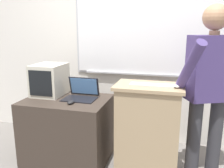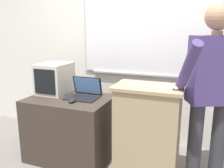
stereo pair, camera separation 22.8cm
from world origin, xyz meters
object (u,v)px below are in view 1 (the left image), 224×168
object	(u,v)px
person_presenter	(210,83)
wireless_keyboard	(152,85)
laptop	(82,92)
crt_monitor	(50,80)
side_desk	(68,129)
computer_mouse_by_laptop	(71,102)
computer_mouse_by_keyboard	(177,86)
lectern_podium	(148,130)

from	to	relation	value
person_presenter	wireless_keyboard	size ratio (longest dim) A/B	4.14
laptop	crt_monitor	xyz separation A→B (m)	(-0.39, 0.02, 0.11)
person_presenter	crt_monitor	distance (m)	1.67
side_desk	wireless_keyboard	size ratio (longest dim) A/B	2.24
person_presenter	computer_mouse_by_laptop	xyz separation A→B (m)	(-1.30, -0.20, -0.23)
person_presenter	laptop	world-z (taller)	person_presenter
person_presenter	crt_monitor	xyz separation A→B (m)	(-1.67, 0.05, -0.08)
computer_mouse_by_keyboard	wireless_keyboard	bearing A→B (deg)	-177.36
lectern_podium	person_presenter	xyz separation A→B (m)	(0.54, 0.11, 0.49)
laptop	computer_mouse_by_keyboard	size ratio (longest dim) A/B	3.45
laptop	crt_monitor	size ratio (longest dim) A/B	0.89
computer_mouse_by_laptop	person_presenter	bearing A→B (deg)	8.60
person_presenter	wireless_keyboard	xyz separation A→B (m)	(-0.51, -0.16, -0.02)
computer_mouse_by_keyboard	side_desk	bearing A→B (deg)	175.42
side_desk	crt_monitor	bearing A→B (deg)	156.44
lectern_podium	side_desk	xyz separation A→B (m)	(-0.88, 0.05, -0.11)
wireless_keyboard	computer_mouse_by_laptop	distance (m)	0.82
side_desk	laptop	bearing A→B (deg)	33.80
person_presenter	laptop	bearing A→B (deg)	154.25
side_desk	wireless_keyboard	bearing A→B (deg)	-6.34
lectern_podium	person_presenter	world-z (taller)	person_presenter
lectern_podium	wireless_keyboard	xyz separation A→B (m)	(0.03, -0.05, 0.47)
lectern_podium	computer_mouse_by_keyboard	bearing A→B (deg)	-9.39
crt_monitor	computer_mouse_by_keyboard	bearing A→B (deg)	-8.28
person_presenter	lectern_podium	bearing A→B (deg)	167.10
side_desk	crt_monitor	distance (m)	0.59
laptop	computer_mouse_by_laptop	size ratio (longest dim) A/B	3.45
lectern_podium	crt_monitor	size ratio (longest dim) A/B	2.38
laptop	crt_monitor	distance (m)	0.41
lectern_podium	wireless_keyboard	distance (m)	0.47
computer_mouse_by_laptop	computer_mouse_by_keyboard	xyz separation A→B (m)	(1.01, 0.05, 0.22)
lectern_podium	person_presenter	size ratio (longest dim) A/B	0.56
computer_mouse_by_laptop	wireless_keyboard	bearing A→B (deg)	2.86
lectern_podium	crt_monitor	bearing A→B (deg)	171.97
side_desk	person_presenter	distance (m)	1.54
side_desk	computer_mouse_by_keyboard	bearing A→B (deg)	-4.58
laptop	computer_mouse_by_keyboard	world-z (taller)	computer_mouse_by_keyboard
lectern_podium	computer_mouse_by_laptop	distance (m)	0.81
laptop	computer_mouse_by_keyboard	distance (m)	1.02
person_presenter	computer_mouse_by_keyboard	distance (m)	0.32
lectern_podium	computer_mouse_by_keyboard	distance (m)	0.54
side_desk	person_presenter	bearing A→B (deg)	2.30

